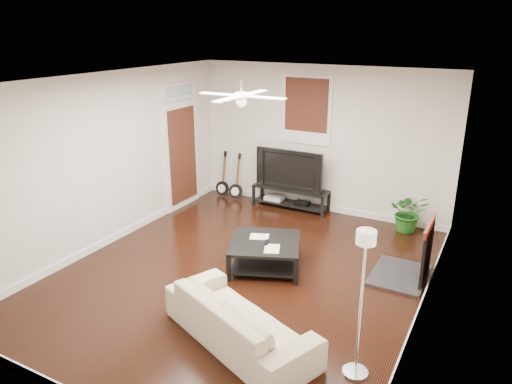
{
  "coord_description": "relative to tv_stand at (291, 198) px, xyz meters",
  "views": [
    {
      "loc": [
        3.16,
        -5.47,
        3.47
      ],
      "look_at": [
        0.0,
        0.4,
        1.15
      ],
      "focal_mm": 33.69,
      "sensor_mm": 36.0,
      "label": 1
    }
  ],
  "objects": [
    {
      "name": "window_back",
      "position": [
        0.2,
        0.19,
        1.74
      ],
      "size": [
        1.0,
        0.06,
        1.3
      ],
      "primitive_type": "cube",
      "color": "#38170F",
      "rests_on": "wall_back"
    },
    {
      "name": "tv",
      "position": [
        0.0,
        0.02,
        0.61
      ],
      "size": [
        1.37,
        0.18,
        0.79
      ],
      "primitive_type": "imported",
      "color": "black",
      "rests_on": "tv_stand"
    },
    {
      "name": "fireplace",
      "position": [
        2.7,
        -1.78,
        0.25
      ],
      "size": [
        0.8,
        1.1,
        0.92
      ],
      "primitive_type": "cube",
      "color": "black",
      "rests_on": "floor"
    },
    {
      "name": "floor_lamp",
      "position": [
        2.61,
        -4.1,
        0.61
      ],
      "size": [
        0.35,
        0.35,
        1.65
      ],
      "primitive_type": null,
      "rotation": [
        0.0,
        0.0,
        -0.39
      ],
      "color": "silver",
      "rests_on": "floor"
    },
    {
      "name": "coffee_table",
      "position": [
        0.69,
        -2.45,
        -0.0
      ],
      "size": [
        1.32,
        1.32,
        0.43
      ],
      "primitive_type": "cube",
      "rotation": [
        0.0,
        0.0,
        0.39
      ],
      "color": "black",
      "rests_on": "floor"
    },
    {
      "name": "door_left",
      "position": [
        -1.96,
        -0.88,
        1.04
      ],
      "size": [
        0.08,
        1.0,
        2.5
      ],
      "primitive_type": "cube",
      "color": "white",
      "rests_on": "wall_left"
    },
    {
      "name": "room",
      "position": [
        0.5,
        -2.78,
        1.19
      ],
      "size": [
        5.01,
        6.01,
        2.81
      ],
      "color": "black",
      "rests_on": "ground"
    },
    {
      "name": "guitar_right",
      "position": [
        -1.23,
        -0.06,
        0.27
      ],
      "size": [
        0.33,
        0.25,
        0.97
      ],
      "primitive_type": null,
      "rotation": [
        0.0,
        0.0,
        0.14
      ],
      "color": "black",
      "rests_on": "floor"
    },
    {
      "name": "ceiling_fan",
      "position": [
        0.5,
        -2.78,
        2.39
      ],
      "size": [
        1.24,
        1.24,
        0.32
      ],
      "primitive_type": null,
      "color": "white",
      "rests_on": "ceiling"
    },
    {
      "name": "guitar_left",
      "position": [
        -1.58,
        -0.03,
        0.27
      ],
      "size": [
        0.31,
        0.22,
        0.97
      ],
      "primitive_type": null,
      "rotation": [
        0.0,
        0.0,
        0.04
      ],
      "color": "black",
      "rests_on": "floor"
    },
    {
      "name": "sofa",
      "position": [
        1.26,
        -4.2,
        0.08
      ],
      "size": [
        2.17,
        1.5,
        0.59
      ],
      "primitive_type": "imported",
      "rotation": [
        0.0,
        0.0,
        2.75
      ],
      "color": "#C8B796",
      "rests_on": "floor"
    },
    {
      "name": "potted_plant",
      "position": [
        2.31,
        -0.07,
        0.15
      ],
      "size": [
        0.77,
        0.71,
        0.73
      ],
      "primitive_type": "imported",
      "rotation": [
        0.0,
        0.0,
        0.25
      ],
      "color": "#1D5E1B",
      "rests_on": "floor"
    },
    {
      "name": "brick_accent",
      "position": [
        2.99,
        -1.78,
        1.19
      ],
      "size": [
        0.02,
        2.2,
        2.8
      ],
      "primitive_type": "cube",
      "color": "#9F4A33",
      "rests_on": "floor"
    },
    {
      "name": "tv_stand",
      "position": [
        0.0,
        0.0,
        0.0
      ],
      "size": [
        1.53,
        0.41,
        0.43
      ],
      "primitive_type": "cube",
      "color": "black",
      "rests_on": "floor"
    }
  ]
}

